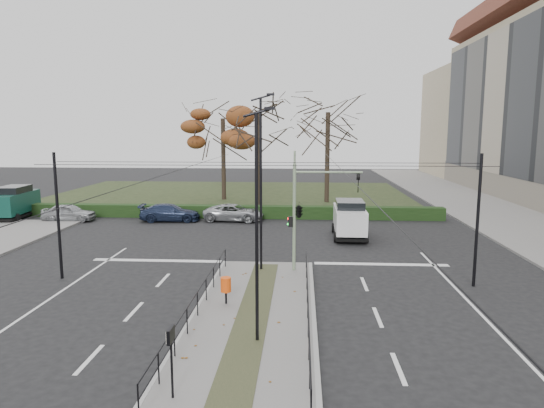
{
  "coord_description": "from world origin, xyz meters",
  "views": [
    {
      "loc": [
        1.78,
        -19.65,
        6.98
      ],
      "look_at": [
        0.16,
        6.71,
        2.96
      ],
      "focal_mm": 32.0,
      "sensor_mm": 36.0,
      "label": 1
    }
  ],
  "objects_px": {
    "parked_car_first": "(69,213)",
    "bare_tree_center": "(328,119)",
    "parked_car_third": "(170,213)",
    "bare_tree_near": "(257,121)",
    "white_van": "(349,218)",
    "traffic_light": "(301,209)",
    "green_van": "(15,202)",
    "streetlamp_median_far": "(261,182)",
    "parked_car_fourth": "(234,213)",
    "rust_tree": "(223,119)",
    "streetlamp_median_near": "(257,226)",
    "litter_bin": "(226,285)",
    "info_panel": "(171,343)"
  },
  "relations": [
    {
      "from": "info_panel",
      "to": "parked_car_first",
      "type": "xyz_separation_m",
      "value": [
        -14.74,
        24.54,
        -0.96
      ]
    },
    {
      "from": "parked_car_fourth",
      "to": "streetlamp_median_far",
      "type": "bearing_deg",
      "value": -161.94
    },
    {
      "from": "litter_bin",
      "to": "info_panel",
      "type": "height_order",
      "value": "info_panel"
    },
    {
      "from": "streetlamp_median_near",
      "to": "parked_car_third",
      "type": "relative_size",
      "value": 1.64
    },
    {
      "from": "streetlamp_median_near",
      "to": "bare_tree_center",
      "type": "relative_size",
      "value": 0.66
    },
    {
      "from": "parked_car_fourth",
      "to": "bare_tree_center",
      "type": "bearing_deg",
      "value": -33.11
    },
    {
      "from": "bare_tree_near",
      "to": "green_van",
      "type": "bearing_deg",
      "value": -166.98
    },
    {
      "from": "streetlamp_median_far",
      "to": "bare_tree_center",
      "type": "xyz_separation_m",
      "value": [
        4.4,
        23.63,
        3.56
      ]
    },
    {
      "from": "info_panel",
      "to": "streetlamp_median_far",
      "type": "distance_m",
      "value": 12.24
    },
    {
      "from": "rust_tree",
      "to": "streetlamp_median_near",
      "type": "bearing_deg",
      "value": -78.98
    },
    {
      "from": "traffic_light",
      "to": "info_panel",
      "type": "distance_m",
      "value": 12.33
    },
    {
      "from": "green_van",
      "to": "streetlamp_median_far",
      "type": "bearing_deg",
      "value": -33.03
    },
    {
      "from": "litter_bin",
      "to": "bare_tree_near",
      "type": "height_order",
      "value": "bare_tree_near"
    },
    {
      "from": "streetlamp_median_far",
      "to": "bare_tree_near",
      "type": "bearing_deg",
      "value": 95.88
    },
    {
      "from": "bare_tree_center",
      "to": "white_van",
      "type": "bearing_deg",
      "value": -87.33
    },
    {
      "from": "litter_bin",
      "to": "white_van",
      "type": "bearing_deg",
      "value": 65.01
    },
    {
      "from": "bare_tree_center",
      "to": "bare_tree_near",
      "type": "relative_size",
      "value": 1.04
    },
    {
      "from": "white_van",
      "to": "traffic_light",
      "type": "bearing_deg",
      "value": -111.15
    },
    {
      "from": "traffic_light",
      "to": "white_van",
      "type": "xyz_separation_m",
      "value": [
        3.19,
        8.26,
        -1.93
      ]
    },
    {
      "from": "parked_car_third",
      "to": "rust_tree",
      "type": "height_order",
      "value": "rust_tree"
    },
    {
      "from": "parked_car_fourth",
      "to": "rust_tree",
      "type": "height_order",
      "value": "rust_tree"
    },
    {
      "from": "green_van",
      "to": "bare_tree_center",
      "type": "distance_m",
      "value": 28.06
    },
    {
      "from": "bare_tree_center",
      "to": "parked_car_third",
      "type": "bearing_deg",
      "value": -140.52
    },
    {
      "from": "traffic_light",
      "to": "green_van",
      "type": "relative_size",
      "value": 0.98
    },
    {
      "from": "parked_car_first",
      "to": "bare_tree_center",
      "type": "xyz_separation_m",
      "value": [
        20.47,
        10.91,
        7.38
      ]
    },
    {
      "from": "streetlamp_median_near",
      "to": "bare_tree_center",
      "type": "height_order",
      "value": "bare_tree_center"
    },
    {
      "from": "streetlamp_median_near",
      "to": "bare_tree_near",
      "type": "xyz_separation_m",
      "value": [
        -2.42,
        26.27,
        3.81
      ]
    },
    {
      "from": "streetlamp_median_near",
      "to": "green_van",
      "type": "distance_m",
      "value": 30.77
    },
    {
      "from": "traffic_light",
      "to": "info_panel",
      "type": "bearing_deg",
      "value": -105.4
    },
    {
      "from": "streetlamp_median_far",
      "to": "rust_tree",
      "type": "relative_size",
      "value": 0.81
    },
    {
      "from": "traffic_light",
      "to": "rust_tree",
      "type": "height_order",
      "value": "rust_tree"
    },
    {
      "from": "litter_bin",
      "to": "bare_tree_near",
      "type": "bearing_deg",
      "value": 92.11
    },
    {
      "from": "info_panel",
      "to": "parked_car_third",
      "type": "xyz_separation_m",
      "value": [
        -6.91,
        25.05,
        -0.97
      ]
    },
    {
      "from": "parked_car_third",
      "to": "litter_bin",
      "type": "bearing_deg",
      "value": -163.14
    },
    {
      "from": "traffic_light",
      "to": "bare_tree_near",
      "type": "height_order",
      "value": "bare_tree_near"
    },
    {
      "from": "info_panel",
      "to": "parked_car_fourth",
      "type": "height_order",
      "value": "info_panel"
    },
    {
      "from": "parked_car_first",
      "to": "bare_tree_center",
      "type": "height_order",
      "value": "bare_tree_center"
    },
    {
      "from": "parked_car_first",
      "to": "parked_car_third",
      "type": "height_order",
      "value": "parked_car_first"
    },
    {
      "from": "streetlamp_median_far",
      "to": "parked_car_fourth",
      "type": "xyz_separation_m",
      "value": [
        -3.29,
        13.64,
        -3.85
      ]
    },
    {
      "from": "litter_bin",
      "to": "parked_car_fourth",
      "type": "relative_size",
      "value": 0.23
    },
    {
      "from": "parked_car_third",
      "to": "bare_tree_near",
      "type": "xyz_separation_m",
      "value": [
        6.38,
        4.81,
        7.12
      ]
    },
    {
      "from": "streetlamp_median_far",
      "to": "green_van",
      "type": "height_order",
      "value": "streetlamp_median_far"
    },
    {
      "from": "info_panel",
      "to": "bare_tree_near",
      "type": "distance_m",
      "value": 30.49
    },
    {
      "from": "traffic_light",
      "to": "rust_tree",
      "type": "relative_size",
      "value": 0.5
    },
    {
      "from": "rust_tree",
      "to": "bare_tree_center",
      "type": "xyz_separation_m",
      "value": [
        10.27,
        -1.16,
        -0.08
      ]
    },
    {
      "from": "parked_car_third",
      "to": "green_van",
      "type": "height_order",
      "value": "green_van"
    },
    {
      "from": "rust_tree",
      "to": "traffic_light",
      "type": "bearing_deg",
      "value": -72.57
    },
    {
      "from": "traffic_light",
      "to": "streetlamp_median_far",
      "type": "xyz_separation_m",
      "value": [
        -1.92,
        0.03,
        1.29
      ]
    },
    {
      "from": "parked_car_third",
      "to": "parked_car_fourth",
      "type": "bearing_deg",
      "value": -90.05
    },
    {
      "from": "litter_bin",
      "to": "green_van",
      "type": "bearing_deg",
      "value": 137.08
    }
  ]
}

